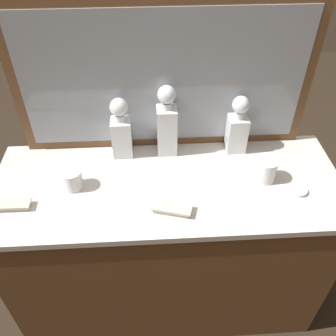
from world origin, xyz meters
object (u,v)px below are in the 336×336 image
Objects in this scene: crystal_tumbler_front at (266,171)px; porcelain_dish at (299,191)px; crystal_decanter_rear at (167,127)px; crystal_tumbler_far_left at (73,180)px; silver_brush_far_left at (172,208)px; silver_brush_center at (9,205)px; crystal_decanter_right at (122,133)px; crystal_decanter_center at (237,129)px.

porcelain_dish is (0.12, -0.08, -0.04)m from crystal_tumbler_front.
porcelain_dish is at bearing -29.82° from crystal_decanter_rear.
crystal_tumbler_front is (0.39, -0.21, -0.09)m from crystal_decanter_rear.
crystal_tumbler_far_left reaches higher than silver_brush_far_left.
crystal_decanter_rear is 0.69m from silver_brush_center.
crystal_decanter_rear is 0.45m from crystal_tumbler_front.
crystal_decanter_rear is 0.44m from crystal_tumbler_far_left.
crystal_decanter_rear is (0.19, 0.01, 0.02)m from crystal_decanter_right.
silver_brush_far_left is at bearing -130.67° from crystal_decanter_center.
porcelain_dish is (0.50, -0.29, -0.12)m from crystal_decanter_rear.
crystal_decanter_center is at bearing 124.97° from porcelain_dish.
silver_brush_far_left is 0.51m from porcelain_dish.
porcelain_dish is (0.69, -0.28, -0.10)m from crystal_decanter_right.
crystal_decanter_center is 0.96× the size of crystal_decanter_right.
crystal_decanter_rear is 3.39× the size of crystal_tumbler_front.
crystal_decanter_center is at bearing 112.22° from crystal_tumbler_front.
crystal_tumbler_far_left is at bearing 179.71° from crystal_tumbler_front.
crystal_tumbler_far_left is 0.41m from silver_brush_far_left.
crystal_tumbler_front is 0.14m from porcelain_dish.
crystal_decanter_right is 1.76× the size of silver_brush_far_left.
crystal_tumbler_front is 0.60× the size of silver_brush_center.
crystal_tumbler_front is 0.61× the size of silver_brush_far_left.
silver_brush_far_left is 0.61m from silver_brush_center.
crystal_decanter_rear is at bearing 150.18° from porcelain_dish.
silver_brush_center is (-0.61, 0.05, -0.00)m from silver_brush_far_left.
silver_brush_center is at bearing -179.10° from porcelain_dish.
crystal_decanter_rear reaches higher than silver_brush_far_left.
crystal_decanter_right reaches higher than crystal_decanter_center.
crystal_decanter_right is at bearing 35.76° from silver_brush_center.
crystal_decanter_center is 4.01× the size of porcelain_dish.
crystal_tumbler_front reaches higher than crystal_tumbler_far_left.
crystal_decanter_center is at bearing 16.30° from crystal_tumbler_far_left.
crystal_tumbler_front is at bearing -67.78° from crystal_decanter_center.
silver_brush_far_left is (0.19, -0.35, -0.10)m from crystal_decanter_right.
silver_brush_center is (-0.99, -0.10, -0.03)m from crystal_tumbler_front.
crystal_decanter_center reaches higher than crystal_tumbler_front.
crystal_decanter_center is 0.36m from porcelain_dish.
crystal_decanter_right is 0.86× the size of crystal_decanter_rear.
crystal_decanter_center reaches higher than silver_brush_far_left.
crystal_decanter_right is 0.28m from crystal_tumbler_far_left.
crystal_tumbler_front is (0.08, -0.20, -0.06)m from crystal_decanter_center.
crystal_decanter_center is at bearing 49.33° from silver_brush_far_left.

